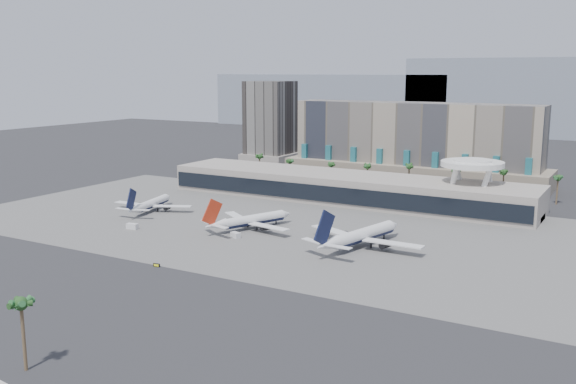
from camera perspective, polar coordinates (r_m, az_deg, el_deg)
The scene contains 15 objects.
ground at distance 202.57m, azimuth -8.02°, elevation -6.10°, with size 900.00×900.00×0.00m, color #232326.
apron_pad at distance 246.71m, azimuth -0.19°, elevation -2.94°, with size 260.00×130.00×0.06m, color #5B5B59.
mountain_ridge at distance 630.16m, azimuth 21.51°, elevation 7.38°, with size 680.00×60.00×70.00m.
hotel at distance 347.56m, azimuth 11.15°, elevation 3.65°, with size 140.00×30.00×42.00m.
office_tower at distance 414.45m, azimuth -1.59°, elevation 5.81°, with size 30.00×30.00×52.00m.
terminal at distance 293.18m, azimuth 5.16°, elevation 0.50°, with size 170.00×32.50×14.50m.
saucer_structure at distance 279.30m, azimuth 16.06°, elevation 2.10°, with size 26.00×26.00×21.89m.
palm_row at distance 321.93m, azimuth 8.92°, elevation 2.05°, with size 157.80×2.80×13.10m.
airliner_left at distance 276.07m, azimuth -12.11°, elevation -1.03°, with size 34.82×36.18×12.67m.
airliner_centre at distance 239.97m, azimuth -3.34°, elevation -2.50°, with size 36.35×37.48×13.71m.
airliner_right at distance 216.59m, azimuth 6.49°, elevation -3.85°, with size 43.99×45.72×16.00m.
service_vehicle_a at distance 247.07m, azimuth -13.67°, elevation -2.98°, with size 4.31×2.11×2.11m, color silver.
service_vehicle_b at distance 228.61m, azimuth -4.68°, elevation -3.83°, with size 3.73×2.13×1.92m, color silver.
taxiway_sign at distance 198.78m, azimuth -11.61°, elevation -6.39°, with size 2.31×0.58×1.04m.
near_palm_b at distance 136.70m, azimuth -22.61°, elevation -9.74°, with size 6.00×6.00×15.26m.
Camera 1 is at (119.61, -152.81, 58.12)m, focal length 40.00 mm.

